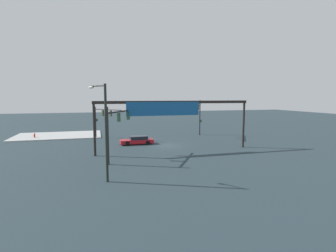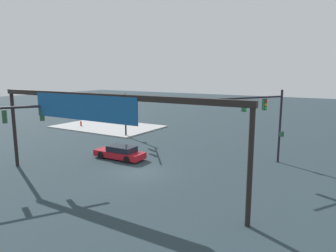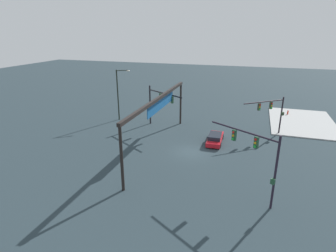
# 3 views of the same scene
# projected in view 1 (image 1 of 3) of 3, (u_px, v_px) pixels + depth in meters

# --- Properties ---
(ground_plane) EXTENTS (169.99, 169.99, 0.00)m
(ground_plane) POSITION_uv_depth(u_px,v_px,m) (167.00, 146.00, 36.70)
(ground_plane) COLOR #26353C
(sidewalk_corner) EXTENTS (14.53, 9.48, 0.15)m
(sidewalk_corner) POSITION_uv_depth(u_px,v_px,m) (58.00, 135.00, 45.86)
(sidewalk_corner) COLOR #A9ABAA
(sidewalk_corner) RESTS_ON ground
(traffic_signal_near_corner) EXTENTS (4.06, 5.28, 5.26)m
(traffic_signal_near_corner) POSITION_uv_depth(u_px,v_px,m) (102.00, 116.00, 42.58)
(traffic_signal_near_corner) COLOR black
(traffic_signal_near_corner) RESTS_ON ground
(traffic_signal_opposite_side) EXTENTS (3.81, 6.06, 5.93)m
(traffic_signal_opposite_side) POSITION_uv_depth(u_px,v_px,m) (116.00, 123.00, 27.84)
(traffic_signal_opposite_side) COLOR black
(traffic_signal_opposite_side) RESTS_ON ground
(traffic_signal_cross_street) EXTENTS (3.85, 5.70, 6.33)m
(traffic_signal_cross_street) POSITION_uv_depth(u_px,v_px,m) (199.00, 112.00, 45.24)
(traffic_signal_cross_street) COLOR black
(traffic_signal_cross_street) RESTS_ON ground
(streetlamp_curved_arm) EXTENTS (1.46, 1.87, 7.96)m
(streetlamp_curved_arm) POSITION_uv_depth(u_px,v_px,m) (104.00, 126.00, 20.73)
(streetlamp_curved_arm) COLOR black
(streetlamp_curved_arm) RESTS_ON ground
(overhead_sign_gantry) EXTENTS (20.04, 0.43, 6.44)m
(overhead_sign_gantry) POSITION_uv_depth(u_px,v_px,m) (172.00, 109.00, 32.19)
(overhead_sign_gantry) COLOR black
(overhead_sign_gantry) RESTS_ON ground
(sedan_car_approaching) EXTENTS (4.82, 1.92, 1.21)m
(sedan_car_approaching) POSITION_uv_depth(u_px,v_px,m) (137.00, 140.00, 37.82)
(sedan_car_approaching) COLOR red
(sedan_car_approaching) RESTS_ON ground
(fire_hydrant_on_curb) EXTENTS (0.33, 0.22, 0.71)m
(fire_hydrant_on_curb) POSITION_uv_depth(u_px,v_px,m) (35.00, 135.00, 43.15)
(fire_hydrant_on_curb) COLOR red
(fire_hydrant_on_curb) RESTS_ON sidewalk_corner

